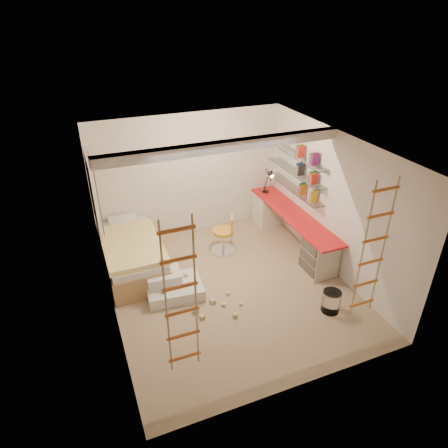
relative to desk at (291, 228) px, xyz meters
name	(u,v)px	position (x,y,z in m)	size (l,w,h in m)	color
floor	(230,288)	(-1.72, -0.86, -0.40)	(4.50, 4.50, 0.00)	tan
ceiling_beam	(224,146)	(-1.72, -0.56, 2.12)	(4.00, 0.18, 0.16)	white
window_frame	(93,193)	(-3.69, 0.64, 1.15)	(0.06, 1.15, 1.35)	white
window_blind	(96,193)	(-3.65, 0.64, 1.15)	(0.02, 1.00, 1.20)	#4C2D1E
rope_ladder_left	(181,300)	(-3.07, -2.61, 1.11)	(0.41, 0.04, 2.13)	#BC5320
rope_ladder_right	(373,251)	(-0.37, -2.61, 1.11)	(0.41, 0.04, 2.13)	orange
waste_bin	(331,301)	(-0.42, -2.02, -0.22)	(0.30, 0.30, 0.38)	white
desk	(291,228)	(0.00, 0.00, 0.00)	(0.56, 2.80, 0.75)	red
shelves	(296,172)	(0.15, 0.27, 1.10)	(0.25, 1.80, 0.71)	white
bed	(132,254)	(-3.20, 0.36, -0.07)	(1.02, 2.00, 0.69)	#AD7F51
task_lamp	(270,178)	(-0.05, 0.96, 0.73)	(0.14, 0.36, 0.57)	black
swivel_chair	(224,239)	(-1.37, 0.28, -0.10)	(0.64, 0.64, 0.82)	gold
play_platform	(171,285)	(-2.72, -0.60, -0.24)	(1.01, 0.82, 0.42)	silver
toy_blocks	(197,291)	(-2.38, -0.98, -0.19)	(1.25, 1.15, 0.69)	#CCB284
books	(296,166)	(0.15, 0.27, 1.24)	(0.14, 0.64, 0.92)	yellow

